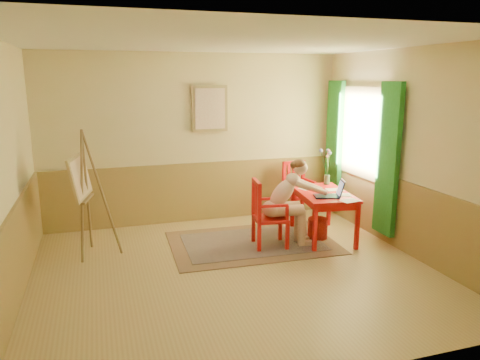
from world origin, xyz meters
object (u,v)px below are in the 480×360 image
object	(u,v)px
figure	(288,199)
easel	(83,182)
table	(323,198)
chair_back	(298,190)
laptop	(331,194)
chair_left	(267,214)

from	to	relation	value
figure	easel	world-z (taller)	easel
table	chair_back	xyz separation A→B (m)	(0.06, 1.04, -0.14)
figure	laptop	world-z (taller)	figure
easel	chair_left	bearing A→B (deg)	-10.74
table	chair_back	size ratio (longest dim) A/B	1.30
laptop	easel	bearing A→B (deg)	169.07
chair_back	easel	distance (m)	3.58
figure	laptop	xyz separation A→B (m)	(0.60, -0.15, 0.07)
table	easel	xyz separation A→B (m)	(-3.42, 0.36, 0.40)
chair_left	chair_back	distance (m)	1.53
table	figure	xyz separation A→B (m)	(-0.64, -0.14, 0.07)
table	chair_back	world-z (taller)	chair_back
table	chair_left	size ratio (longest dim) A/B	1.30
chair_left	laptop	size ratio (longest dim) A/B	2.13
figure	laptop	bearing A→B (deg)	-14.12
table	figure	size ratio (longest dim) A/B	1.00
chair_back	figure	distance (m)	1.39
table	chair_back	distance (m)	1.05
chair_left	figure	distance (m)	0.38
chair_back	easel	size ratio (longest dim) A/B	0.57
chair_left	figure	bearing A→B (deg)	-6.15
chair_back	figure	world-z (taller)	figure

